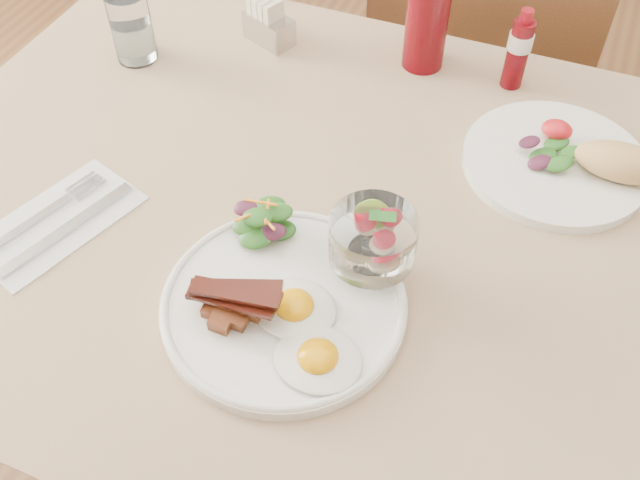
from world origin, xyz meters
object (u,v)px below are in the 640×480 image
chair_far (478,78)px  fruit_cup (373,239)px  water_glass (132,31)px  main_plate (284,305)px  hot_sauce_bottle (518,50)px  table (378,267)px  sugar_caddy (268,24)px  second_plate (571,161)px  ketchup_bottle (428,13)px

chair_far → fruit_cup: chair_far is taller
chair_far → water_glass: (-0.48, -0.47, 0.28)m
main_plate → fruit_cup: (0.08, 0.08, 0.06)m
main_plate → hot_sauce_bottle: size_ratio=2.21×
table → hot_sauce_bottle: bearing=75.7°
main_plate → sugar_caddy: sugar_caddy is taller
second_plate → sugar_caddy: 0.52m
ketchup_bottle → main_plate: bearing=-91.0°
table → ketchup_bottle: 0.39m
table → water_glass: water_glass is taller
main_plate → water_glass: 0.55m
main_plate → ketchup_bottle: (0.01, 0.52, 0.08)m
second_plate → water_glass: water_glass is taller
sugar_caddy → water_glass: size_ratio=0.84×
ketchup_bottle → hot_sauce_bottle: (0.14, -0.00, -0.03)m
fruit_cup → ketchup_bottle: ketchup_bottle is taller
second_plate → hot_sauce_bottle: (-0.11, 0.16, 0.04)m
second_plate → hot_sauce_bottle: 0.20m
sugar_caddy → water_glass: bearing=-122.6°
chair_far → main_plate: chair_far is taller
sugar_caddy → ketchup_bottle: bearing=29.7°
second_plate → table: bearing=-137.1°
second_plate → hot_sauce_bottle: size_ratio=2.14×
table → fruit_cup: (0.01, -0.09, 0.16)m
chair_far → sugar_caddy: (-0.30, -0.35, 0.26)m
ketchup_bottle → water_glass: bearing=-160.2°
chair_far → water_glass: chair_far is taller
table → fruit_cup: size_ratio=13.21×
main_plate → fruit_cup: fruit_cup is taller
ketchup_bottle → hot_sauce_bottle: ketchup_bottle is taller
chair_far → second_plate: size_ratio=3.43×
fruit_cup → sugar_caddy: size_ratio=1.10×
chair_far → sugar_caddy: bearing=-131.2°
fruit_cup → hot_sauce_bottle: 0.44m
second_plate → ketchup_bottle: size_ratio=1.42×
chair_far → ketchup_bottle: 0.45m
main_plate → ketchup_bottle: size_ratio=1.46×
table → chair_far: chair_far is taller
table → main_plate: (-0.06, -0.17, 0.10)m
main_plate → sugar_caddy: (-0.24, 0.48, 0.02)m
table → sugar_caddy: 0.45m
table → main_plate: bearing=-110.2°
chair_far → table: bearing=-90.0°
sugar_caddy → hot_sauce_bottle: bearing=27.0°
main_plate → ketchup_bottle: ketchup_bottle is taller
main_plate → hot_sauce_bottle: bearing=73.8°
hot_sauce_bottle → fruit_cup: bearing=-99.7°
chair_far → hot_sauce_bottle: (0.09, -0.32, 0.29)m
table → water_glass: bearing=157.9°
hot_sauce_bottle → sugar_caddy: 0.39m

